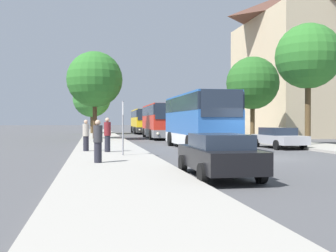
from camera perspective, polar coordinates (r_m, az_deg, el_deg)
name	(u,v)px	position (r m, az deg, el deg)	size (l,w,h in m)	color
ground_plane	(257,157)	(19.88, 12.75, -4.47)	(300.00, 300.00, 0.00)	#4C4C4F
sidewalk_left	(114,158)	(18.24, -7.91, -4.69)	(4.00, 120.00, 0.15)	#A39E93
building_right_background	(315,59)	(50.70, 20.61, 9.06)	(15.66, 15.39, 18.34)	#C6B28E
bus_front	(198,120)	(25.51, 4.39, 0.86)	(2.95, 10.21, 3.47)	silver
bus_middle	(159,121)	(40.22, -1.31, 0.78)	(2.96, 10.97, 3.41)	gray
bus_rear	(142,121)	(56.36, -3.77, 0.75)	(3.05, 12.11, 3.36)	#2D2D2D
parked_car_left_curb	(219,155)	(12.53, 7.36, -4.13)	(2.00, 4.33, 1.39)	black
parked_car_right_near	(278,137)	(26.91, 15.74, -1.58)	(2.16, 4.58, 1.36)	#B7B7BC
bus_stop_sign	(123,122)	(19.00, -6.58, 0.61)	(0.08, 0.45, 2.60)	gray
pedestrian_waiting_near	(107,135)	(21.10, -8.78, -1.23)	(0.36, 0.36, 1.83)	#23232D
pedestrian_waiting_far	(98,141)	(15.75, -10.14, -2.17)	(0.36, 0.36, 1.70)	#23232D
pedestrian_walking_back	(86,135)	(21.94, -11.82, -1.33)	(0.36, 0.36, 1.71)	#23232D
tree_left_near	(92,99)	(53.80, -11.01, 3.94)	(5.02, 5.02, 7.17)	brown
tree_left_far	(95,79)	(37.47, -10.59, 6.66)	(5.18, 5.18, 8.12)	#47331E
tree_right_near	(308,57)	(29.60, 19.66, 9.47)	(4.56, 4.56, 8.47)	#513D23
tree_right_mid	(253,83)	(35.77, 12.18, 6.09)	(4.66, 4.66, 7.33)	#513D23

